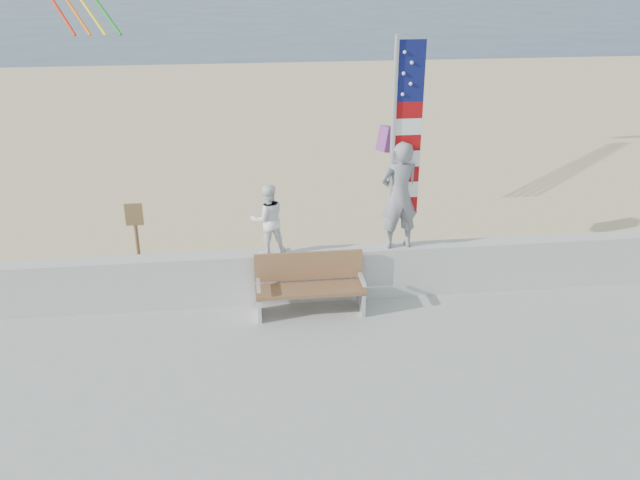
{
  "coord_description": "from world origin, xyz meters",
  "views": [
    {
      "loc": [
        -1.02,
        -8.36,
        5.78
      ],
      "look_at": [
        0.2,
        1.8,
        1.35
      ],
      "focal_mm": 38.0,
      "sensor_mm": 36.0,
      "label": 1
    }
  ],
  "objects_px": {
    "child": "(268,219)",
    "bench": "(310,283)",
    "adult": "(399,195)",
    "flag": "(401,137)"
  },
  "relations": [
    {
      "from": "child",
      "to": "bench",
      "type": "relative_size",
      "value": 0.67
    },
    {
      "from": "adult",
      "to": "child",
      "type": "distance_m",
      "value": 2.21
    },
    {
      "from": "adult",
      "to": "flag",
      "type": "xyz_separation_m",
      "value": [
        -0.02,
        -0.0,
        0.99
      ]
    },
    {
      "from": "adult",
      "to": "bench",
      "type": "height_order",
      "value": "adult"
    },
    {
      "from": "child",
      "to": "adult",
      "type": "bearing_deg",
      "value": 166.42
    },
    {
      "from": "adult",
      "to": "flag",
      "type": "relative_size",
      "value": 0.53
    },
    {
      "from": "adult",
      "to": "flag",
      "type": "height_order",
      "value": "flag"
    },
    {
      "from": "flag",
      "to": "bench",
      "type": "bearing_deg",
      "value": -163.44
    },
    {
      "from": "child",
      "to": "flag",
      "type": "height_order",
      "value": "flag"
    },
    {
      "from": "child",
      "to": "bench",
      "type": "xyz_separation_m",
      "value": [
        0.64,
        -0.45,
        -0.99
      ]
    }
  ]
}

